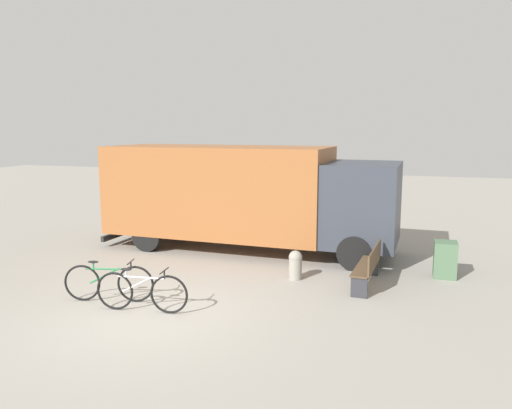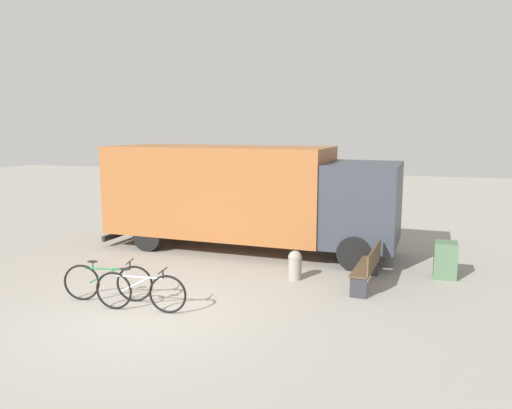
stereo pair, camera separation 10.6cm
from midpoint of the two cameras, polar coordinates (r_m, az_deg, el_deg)
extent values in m
plane|color=gray|center=(9.72, -12.67, -12.43)|extent=(60.00, 60.00, 0.00)
cube|color=#99592D|center=(14.47, -4.46, 1.67)|extent=(6.40, 2.72, 2.51)
cube|color=#333842|center=(13.40, 11.81, 0.12)|extent=(1.93, 2.49, 2.14)
cube|color=black|center=(16.26, -14.84, -3.00)|extent=(0.17, 2.42, 0.16)
cylinder|color=black|center=(14.67, 12.26, -3.39)|extent=(0.87, 0.30, 0.87)
cylinder|color=black|center=(12.53, 10.98, -5.45)|extent=(0.87, 0.30, 0.87)
cylinder|color=black|center=(16.41, -8.42, -2.00)|extent=(0.87, 0.30, 0.87)
cylinder|color=black|center=(14.52, -12.49, -3.52)|extent=(0.87, 0.30, 0.87)
cube|color=brown|center=(11.35, 12.18, -6.93)|extent=(0.50, 1.81, 0.04)
cube|color=brown|center=(11.27, 13.14, -5.93)|extent=(0.14, 1.79, 0.47)
cube|color=#2D2D33|center=(10.62, 11.41, -9.32)|extent=(0.34, 0.07, 0.43)
cube|color=#2D2D33|center=(12.22, 12.77, -6.94)|extent=(0.34, 0.07, 0.43)
torus|color=black|center=(10.81, -19.50, -8.44)|extent=(0.74, 0.22, 0.75)
torus|color=black|center=(10.43, -13.89, -8.81)|extent=(0.74, 0.22, 0.75)
cylinder|color=#26723F|center=(10.52, -16.82, -7.08)|extent=(0.91, 0.26, 0.04)
cylinder|color=#26723F|center=(10.59, -17.21, -7.79)|extent=(0.61, 0.19, 0.35)
cylinder|color=#26723F|center=(10.62, -18.37, -6.67)|extent=(0.03, 0.03, 0.12)
ellipsoid|color=black|center=(10.59, -18.39, -6.24)|extent=(0.24, 0.14, 0.05)
cylinder|color=black|center=(10.35, -14.41, -6.78)|extent=(0.03, 0.03, 0.16)
cylinder|color=black|center=(10.33, -14.42, -6.36)|extent=(0.13, 0.43, 0.02)
torus|color=black|center=(10.11, -16.12, -9.47)|extent=(0.75, 0.13, 0.75)
torus|color=black|center=(9.68, -10.23, -10.08)|extent=(0.75, 0.13, 0.75)
cylinder|color=silver|center=(9.79, -13.30, -8.12)|extent=(0.93, 0.15, 0.04)
cylinder|color=silver|center=(9.87, -13.71, -8.86)|extent=(0.62, 0.11, 0.35)
cylinder|color=silver|center=(9.90, -14.92, -7.63)|extent=(0.03, 0.03, 0.12)
ellipsoid|color=black|center=(9.88, -14.94, -7.17)|extent=(0.23, 0.12, 0.05)
cylinder|color=black|center=(9.60, -10.75, -7.90)|extent=(0.03, 0.03, 0.16)
cylinder|color=black|center=(9.57, -10.77, -7.45)|extent=(0.08, 0.44, 0.02)
cylinder|color=gray|center=(11.65, 4.26, -7.28)|extent=(0.30, 0.30, 0.52)
sphere|color=gray|center=(11.58, 4.27, -6.03)|extent=(0.32, 0.32, 0.32)
cube|color=#4C6B4C|center=(12.53, 20.57, -5.90)|extent=(0.51, 0.55, 0.85)
camera|label=1|loc=(0.05, -90.24, -0.04)|focal=35.00mm
camera|label=2|loc=(0.05, 89.76, 0.04)|focal=35.00mm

